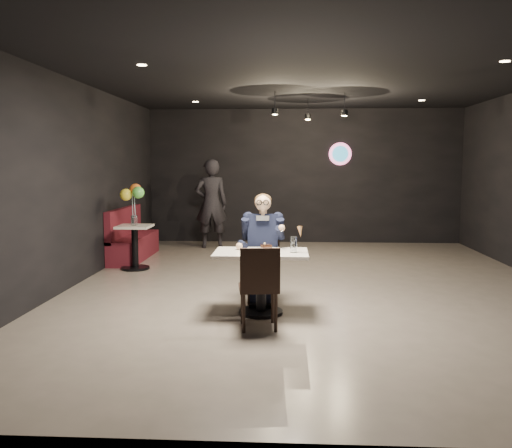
# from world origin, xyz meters

# --- Properties ---
(floor) EXTENTS (9.00, 9.00, 0.00)m
(floor) POSITION_xyz_m (0.00, 0.00, 0.00)
(floor) COLOR gray
(floor) RESTS_ON ground
(wall_sign) EXTENTS (0.50, 0.06, 0.50)m
(wall_sign) POSITION_xyz_m (0.80, 4.47, 2.00)
(wall_sign) COLOR pink
(wall_sign) RESTS_ON floor
(pendant_lights) EXTENTS (1.40, 1.20, 0.36)m
(pendant_lights) POSITION_xyz_m (0.00, 2.00, 2.88)
(pendant_lights) COLOR black
(pendant_lights) RESTS_ON floor
(main_table) EXTENTS (1.10, 0.70, 0.75)m
(main_table) POSITION_xyz_m (-0.69, -1.50, 0.38)
(main_table) COLOR white
(main_table) RESTS_ON floor
(chair_far) EXTENTS (0.42, 0.46, 0.92)m
(chair_far) POSITION_xyz_m (-0.69, -0.95, 0.46)
(chair_far) COLOR black
(chair_far) RESTS_ON floor
(chair_near) EXTENTS (0.47, 0.51, 0.92)m
(chair_near) POSITION_xyz_m (-0.69, -2.05, 0.46)
(chair_near) COLOR black
(chair_near) RESTS_ON floor
(seated_man) EXTENTS (0.60, 0.80, 1.44)m
(seated_man) POSITION_xyz_m (-0.69, -0.95, 0.72)
(seated_man) COLOR black
(seated_man) RESTS_ON floor
(dessert_plate) EXTENTS (0.20, 0.20, 0.01)m
(dessert_plate) POSITION_xyz_m (-0.61, -1.56, 0.76)
(dessert_plate) COLOR white
(dessert_plate) RESTS_ON main_table
(cake_slice) EXTENTS (0.13, 0.12, 0.08)m
(cake_slice) POSITION_xyz_m (-0.63, -1.58, 0.80)
(cake_slice) COLOR black
(cake_slice) RESTS_ON dessert_plate
(mint_leaf) EXTENTS (0.06, 0.04, 0.01)m
(mint_leaf) POSITION_xyz_m (-0.65, -1.60, 0.84)
(mint_leaf) COLOR green
(mint_leaf) RESTS_ON cake_slice
(sundae_glass) EXTENTS (0.08, 0.08, 0.18)m
(sundae_glass) POSITION_xyz_m (-0.31, -1.53, 0.84)
(sundae_glass) COLOR silver
(sundae_glass) RESTS_ON main_table
(wafer_cone) EXTENTS (0.08, 0.08, 0.13)m
(wafer_cone) POSITION_xyz_m (-0.24, -1.55, 0.99)
(wafer_cone) COLOR #BF7E4E
(wafer_cone) RESTS_ON sundae_glass
(booth_bench) EXTENTS (0.48, 1.92, 0.96)m
(booth_bench) POSITION_xyz_m (-3.25, 2.13, 0.48)
(booth_bench) COLOR #4E1019
(booth_bench) RESTS_ON floor
(side_table) EXTENTS (0.55, 0.55, 0.69)m
(side_table) POSITION_xyz_m (-2.95, 1.13, 0.34)
(side_table) COLOR white
(side_table) RESTS_ON floor
(balloon_vase) EXTENTS (0.11, 0.11, 0.16)m
(balloon_vase) POSITION_xyz_m (-2.95, 1.13, 0.83)
(balloon_vase) COLOR silver
(balloon_vase) RESTS_ON side_table
(balloon_bunch) EXTENTS (0.37, 0.37, 0.60)m
(balloon_bunch) POSITION_xyz_m (-2.95, 1.13, 1.20)
(balloon_bunch) COLOR yellow
(balloon_bunch) RESTS_ON balloon_vase
(passerby) EXTENTS (0.74, 0.54, 1.88)m
(passerby) POSITION_xyz_m (-1.98, 3.56, 0.94)
(passerby) COLOR black
(passerby) RESTS_ON floor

